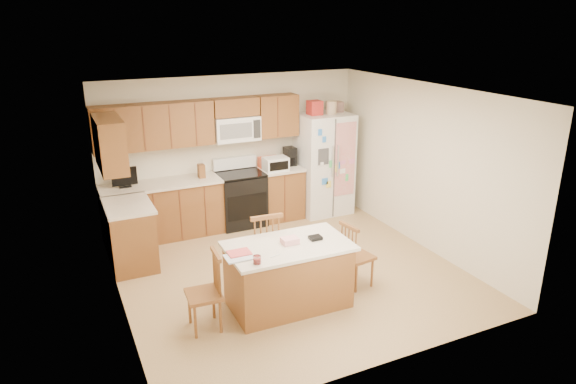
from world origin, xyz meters
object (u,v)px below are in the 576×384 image
windsor_chair_left (206,294)px  stove (240,198)px  refrigerator (324,163)px  island (288,275)px  windsor_chair_back (263,250)px  windsor_chair_right (356,256)px

windsor_chair_left → stove: bearing=62.6°
refrigerator → windsor_chair_left: 4.08m
refrigerator → windsor_chair_left: bearing=-138.0°
stove → island: stove is taller
stove → windsor_chair_left: 3.12m
windsor_chair_back → windsor_chair_right: size_ratio=1.16×
refrigerator → windsor_chair_right: (-0.95, -2.59, -0.50)m
island → windsor_chair_back: windsor_chair_back is taller
island → windsor_chair_back: bearing=96.4°
refrigerator → windsor_chair_right: refrigerator is taller
stove → windsor_chair_right: bearing=-76.8°
island → windsor_chair_right: island is taller
island → windsor_chair_back: 0.62m
windsor_chair_left → refrigerator: bearing=42.0°
windsor_chair_back → windsor_chair_right: bearing=-27.2°
stove → windsor_chair_left: (-1.44, -2.77, -0.04)m
refrigerator → windsor_chair_left: size_ratio=2.20×
island → windsor_chair_left: size_ratio=1.69×
windsor_chair_left → windsor_chair_right: 2.07m
windsor_chair_back → island: bearing=-83.6°
stove → refrigerator: (1.57, -0.06, 0.45)m
stove → refrigerator: 1.63m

